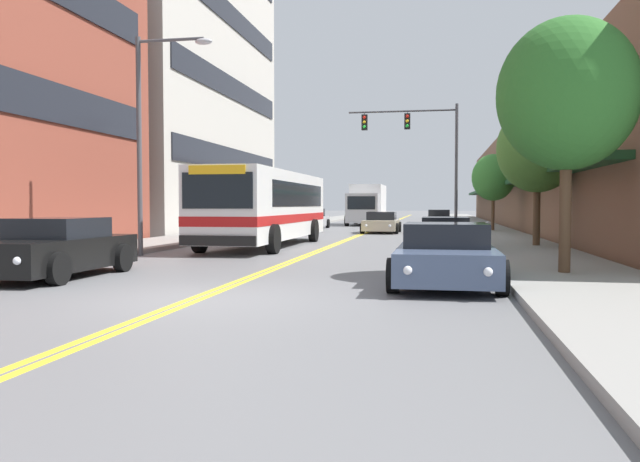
{
  "coord_description": "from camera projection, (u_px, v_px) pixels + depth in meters",
  "views": [
    {
      "loc": [
        4.15,
        -10.29,
        1.65
      ],
      "look_at": [
        -0.83,
        16.06,
        0.51
      ],
      "focal_mm": 35.0,
      "sensor_mm": 36.0,
      "label": 1
    }
  ],
  "objects": [
    {
      "name": "traffic_signal_mast",
      "position": [
        421.0,
        142.0,
        36.42
      ],
      "size": [
        6.39,
        0.38,
        7.48
      ],
      "color": "#47474C",
      "rests_on": "ground_plane"
    },
    {
      "name": "ground_plane",
      "position": [
        382.0,
        226.0,
        47.27
      ],
      "size": [
        240.0,
        240.0,
        0.0
      ],
      "primitive_type": "plane",
      "color": "slate"
    },
    {
      "name": "storefront_row_right",
      "position": [
        562.0,
        177.0,
        44.72
      ],
      "size": [
        9.1,
        68.0,
        7.19
      ],
      "color": "brown",
      "rests_on": "ground_plane"
    },
    {
      "name": "street_lamp_left_near",
      "position": [
        151.0,
        123.0,
        19.92
      ],
      "size": [
        2.57,
        0.28,
        7.0
      ],
      "color": "#47474C",
      "rests_on": "ground_plane"
    },
    {
      "name": "car_dark_grey_parked_right_mid",
      "position": [
        445.0,
        236.0,
        21.07
      ],
      "size": [
        2.04,
        4.33,
        1.23
      ],
      "color": "#38383D",
      "rests_on": "ground_plane"
    },
    {
      "name": "office_tower_left",
      "position": [
        146.0,
        22.0,
        41.28
      ],
      "size": [
        12.08,
        20.91,
        27.48
      ],
      "color": "#BCB7AD",
      "rests_on": "ground_plane"
    },
    {
      "name": "centre_line",
      "position": [
        382.0,
        226.0,
        47.27
      ],
      "size": [
        0.34,
        106.0,
        0.01
      ],
      "color": "yellow",
      "rests_on": "ground_plane"
    },
    {
      "name": "car_champagne_moving_lead",
      "position": [
        381.0,
        223.0,
        36.39
      ],
      "size": [
        2.13,
        4.51,
        1.22
      ],
      "color": "beige",
      "rests_on": "ground_plane"
    },
    {
      "name": "street_tree_right_far",
      "position": [
        493.0,
        178.0,
        36.3
      ],
      "size": [
        2.47,
        2.47,
        4.44
      ],
      "color": "brown",
      "rests_on": "sidewalk_right"
    },
    {
      "name": "city_bus",
      "position": [
        267.0,
        205.0,
        24.85
      ],
      "size": [
        2.9,
        11.3,
        2.9
      ],
      "color": "silver",
      "rests_on": "ground_plane"
    },
    {
      "name": "sidewalk_right",
      "position": [
        478.0,
        226.0,
        45.95
      ],
      "size": [
        3.22,
        106.0,
        0.15
      ],
      "color": "gray",
      "rests_on": "ground_plane"
    },
    {
      "name": "car_slate_blue_parked_right_foreground",
      "position": [
        446.0,
        256.0,
        12.71
      ],
      "size": [
        2.19,
        4.26,
        1.27
      ],
      "color": "#475675",
      "rests_on": "ground_plane"
    },
    {
      "name": "fire_hydrant",
      "position": [
        488.0,
        233.0,
        22.61
      ],
      "size": [
        0.29,
        0.21,
        0.91
      ],
      "color": "#B7B7BC",
      "rests_on": "sidewalk_right"
    },
    {
      "name": "car_black_parked_left_mid",
      "position": [
        55.0,
        249.0,
        14.19
      ],
      "size": [
        2.13,
        4.43,
        1.35
      ],
      "color": "black",
      "rests_on": "ground_plane"
    },
    {
      "name": "street_tree_right_near",
      "position": [
        567.0,
        95.0,
        13.67
      ],
      "size": [
        3.03,
        3.03,
        5.59
      ],
      "color": "brown",
      "rests_on": "sidewalk_right"
    },
    {
      "name": "sidewalk_left",
      "position": [
        291.0,
        225.0,
        48.58
      ],
      "size": [
        3.22,
        106.0,
        0.15
      ],
      "color": "gray",
      "rests_on": "ground_plane"
    },
    {
      "name": "street_tree_right_mid",
      "position": [
        538.0,
        149.0,
        22.83
      ],
      "size": [
        2.94,
        2.94,
        5.17
      ],
      "color": "brown",
      "rests_on": "sidewalk_right"
    },
    {
      "name": "car_silver_parked_left_near",
      "position": [
        310.0,
        219.0,
        42.71
      ],
      "size": [
        2.19,
        4.84,
        1.37
      ],
      "color": "#B7B7BC",
      "rests_on": "ground_plane"
    },
    {
      "name": "car_beige_parked_right_far",
      "position": [
        439.0,
        219.0,
        46.59
      ],
      "size": [
        2.07,
        4.26,
        1.26
      ],
      "color": "#BCAD89",
      "rests_on": "ground_plane"
    },
    {
      "name": "box_truck",
      "position": [
        367.0,
        205.0,
        50.38
      ],
      "size": [
        2.79,
        7.63,
        3.25
      ],
      "color": "#B7B7BC",
      "rests_on": "ground_plane"
    }
  ]
}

